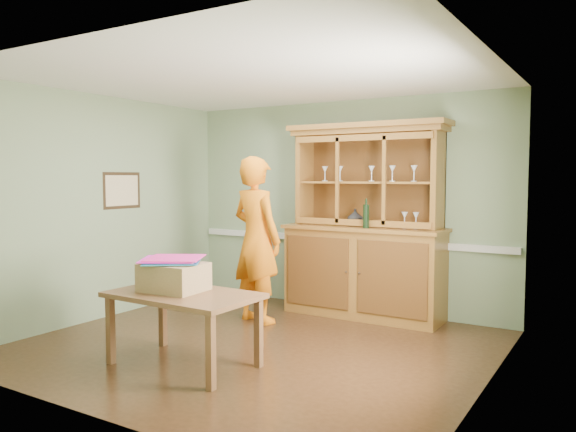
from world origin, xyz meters
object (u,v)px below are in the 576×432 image
Objects in this scene: dining_table at (184,301)px; cardboard_box at (174,277)px; china_hutch at (364,249)px; person at (256,239)px.

dining_table is 2.48× the size of cardboard_box.
china_hutch is 1.35m from person.
cardboard_box is at bearing 170.72° from dining_table.
cardboard_box is at bearing 109.65° from person.
china_hutch is at bearing 76.68° from dining_table.
cardboard_box is (-0.80, -2.53, -0.03)m from china_hutch.
china_hutch is at bearing 72.48° from cardboard_box.
person reaches higher than cardboard_box.
person reaches higher than dining_table.
person is (-0.19, 1.62, 0.18)m from cardboard_box.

